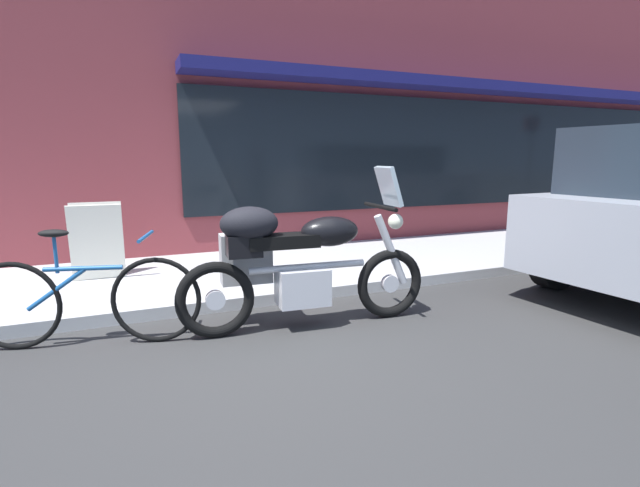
% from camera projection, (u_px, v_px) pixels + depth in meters
% --- Properties ---
extents(ground_plane, '(80.00, 80.00, 0.00)m').
position_uv_depth(ground_plane, '(272.00, 354.00, 3.55)').
color(ground_plane, '#313131').
extents(storefront_building, '(25.45, 0.90, 7.86)m').
position_uv_depth(storefront_building, '(621.00, 41.00, 9.58)').
color(storefront_building, brown).
rests_on(storefront_building, ground_plane).
extents(touring_motorcycle, '(2.24, 0.77, 1.40)m').
position_uv_depth(touring_motorcycle, '(293.00, 260.00, 4.02)').
color(touring_motorcycle, black).
rests_on(touring_motorcycle, ground_plane).
extents(parked_bicycle, '(1.71, 0.60, 0.94)m').
position_uv_depth(parked_bicycle, '(85.00, 299.00, 3.65)').
color(parked_bicycle, black).
rests_on(parked_bicycle, ground_plane).
extents(sandwich_board_sign, '(0.55, 0.40, 0.85)m').
position_uv_depth(sandwich_board_sign, '(97.00, 241.00, 5.25)').
color(sandwich_board_sign, silver).
rests_on(sandwich_board_sign, sidewalk_curb).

